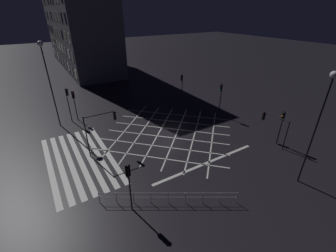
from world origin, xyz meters
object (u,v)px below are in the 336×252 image
Objects in this scene: street_lamp_east at (322,111)px; street_lamp_west at (46,66)px; traffic_light_se_main at (128,178)px; traffic_light_ne_main at (273,122)px; traffic_light_median_south at (102,124)px; traffic_light_median_north at (221,93)px; traffic_light_nw_cross at (182,82)px; traffic_light_sw_cross at (68,98)px; traffic_light_sw_main at (74,100)px; traffic_light_ne_cross at (282,121)px.

street_lamp_west reaches higher than street_lamp_east.
street_lamp_west is at bearing 7.83° from traffic_light_se_main.
traffic_light_median_south is at bearing 65.06° from traffic_light_ne_main.
traffic_light_median_north is 19.34m from traffic_light_se_main.
traffic_light_ne_main is (16.96, 0.24, -0.27)m from traffic_light_nw_cross.
traffic_light_nw_cross reaches higher than traffic_light_ne_main.
traffic_light_median_north is at bearing -26.23° from traffic_light_sw_cross.
traffic_light_sw_cross is at bearing -0.17° from traffic_light_nw_cross.
traffic_light_ne_main is 18.01m from traffic_light_median_south.
traffic_light_ne_main is 0.32× the size of street_lamp_west.
traffic_light_median_north is 1.12× the size of traffic_light_sw_main.
traffic_light_nw_cross is 0.94× the size of traffic_light_sw_main.
traffic_light_median_north reaches higher than traffic_light_ne_cross.
traffic_light_sw_cross is at bearing -147.56° from street_lamp_east.
traffic_light_median_south is at bearing 30.24° from traffic_light_nw_cross.
traffic_light_se_main reaches higher than traffic_light_ne_cross.
traffic_light_ne_cross is (-0.03, 17.34, -0.09)m from traffic_light_se_main.
traffic_light_median_south reaches higher than traffic_light_se_main.
traffic_light_median_north is 9.03m from traffic_light_ne_cross.
traffic_light_sw_cross is at bearing 2.49° from traffic_light_se_main.
traffic_light_sw_cross is 27.02m from street_lamp_east.
street_lamp_east is at bearing -57.56° from traffic_light_sw_cross.
street_lamp_west is at bearing -78.46° from traffic_light_sw_main.
street_lamp_west reaches higher than traffic_light_nw_cross.
traffic_light_ne_cross is at bearing 91.69° from traffic_light_nw_cross.
traffic_light_median_south reaches higher than traffic_light_nw_cross.
traffic_light_sw_cross is at bearing 105.67° from street_lamp_west.
street_lamp_east is (13.19, 12.86, 3.36)m from traffic_light_median_south.
traffic_light_ne_cross is 26.73m from street_lamp_west.
traffic_light_nw_cross is 0.98× the size of traffic_light_ne_cross.
traffic_light_sw_cross reaches higher than traffic_light_ne_cross.
traffic_light_sw_cross is at bearing -26.23° from traffic_light_median_north.
traffic_light_sw_cross is 9.55m from traffic_light_median_south.
traffic_light_median_north is at bearing 165.82° from street_lamp_east.
traffic_light_se_main reaches higher than traffic_light_nw_cross.
traffic_light_se_main is (0.85, -17.05, 0.43)m from traffic_light_ne_main.
traffic_light_sw_main is 5.29m from street_lamp_west.
traffic_light_median_north is 21.64m from street_lamp_west.
street_lamp_west reaches higher than traffic_light_se_main.
street_lamp_east is (4.76, 13.60, 3.77)m from traffic_light_se_main.
traffic_light_sw_cross is 1.00× the size of traffic_light_median_north.
traffic_light_sw_main is at bearing -0.24° from traffic_light_nw_cross.
traffic_light_sw_cross is at bearing -44.54° from traffic_light_ne_cross.
traffic_light_nw_cross is at bearing 30.24° from traffic_light_median_south.
traffic_light_median_south is at bearing 2.17° from traffic_light_median_north.
traffic_light_median_north is 0.45× the size of street_lamp_west.
traffic_light_sw_main is at bearing -45.68° from traffic_light_ne_cross.
traffic_light_median_south is (9.42, 1.52, 0.07)m from traffic_light_sw_cross.
street_lamp_west is (-8.97, -3.13, 4.33)m from traffic_light_median_south.
traffic_light_nw_cross is 18.62m from traffic_light_median_south.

